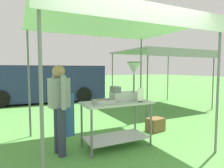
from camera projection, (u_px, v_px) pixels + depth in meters
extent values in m
plane|color=#519342|center=(59.00, 106.00, 8.15)|extent=(70.00, 70.00, 0.00)
cylinder|color=slate|center=(41.00, 99.00, 2.20)|extent=(0.04, 0.04, 2.39)
cylinder|color=slate|center=(218.00, 88.00, 3.51)|extent=(0.04, 0.04, 2.39)
cylinder|color=slate|center=(29.00, 84.00, 4.37)|extent=(0.04, 0.04, 2.39)
cylinder|color=slate|center=(141.00, 81.00, 5.69)|extent=(0.04, 0.04, 2.39)
cube|color=white|center=(113.00, 24.00, 3.85)|extent=(3.21, 2.63, 0.05)
cube|color=white|center=(155.00, 15.00, 2.69)|extent=(3.21, 0.02, 0.24)
cube|color=#B7B7BC|center=(116.00, 103.00, 3.83)|extent=(1.35, 0.67, 0.04)
cube|color=#B7B7BC|center=(116.00, 137.00, 3.89)|extent=(1.24, 0.62, 0.02)
cylinder|color=slate|center=(92.00, 134.00, 3.34)|extent=(0.04, 0.04, 0.86)
cylinder|color=slate|center=(151.00, 125.00, 3.89)|extent=(0.04, 0.04, 0.86)
cylinder|color=slate|center=(82.00, 125.00, 3.85)|extent=(0.04, 0.04, 0.86)
cylinder|color=slate|center=(135.00, 118.00, 4.40)|extent=(0.04, 0.04, 0.86)
cube|color=#B7B7BC|center=(104.00, 103.00, 3.66)|extent=(0.40, 0.27, 0.01)
cube|color=#B7B7BC|center=(107.00, 102.00, 3.55)|extent=(0.40, 0.01, 0.06)
cube|color=#B7B7BC|center=(102.00, 100.00, 3.77)|extent=(0.40, 0.01, 0.06)
cube|color=#B7B7BC|center=(95.00, 102.00, 3.58)|extent=(0.01, 0.27, 0.06)
cube|color=#B7B7BC|center=(114.00, 100.00, 3.75)|extent=(0.01, 0.27, 0.06)
torus|color=gold|center=(101.00, 103.00, 3.58)|extent=(0.12, 0.12, 0.03)
torus|color=gold|center=(109.00, 102.00, 3.72)|extent=(0.11, 0.11, 0.03)
torus|color=gold|center=(106.00, 102.00, 3.68)|extent=(0.12, 0.12, 0.03)
torus|color=gold|center=(100.00, 102.00, 3.68)|extent=(0.10, 0.10, 0.03)
torus|color=gold|center=(97.00, 103.00, 3.61)|extent=(0.11, 0.11, 0.03)
torus|color=gold|center=(103.00, 101.00, 3.74)|extent=(0.11, 0.11, 0.03)
torus|color=gold|center=(113.00, 101.00, 3.65)|extent=(0.11, 0.11, 0.03)
torus|color=gold|center=(110.00, 102.00, 3.64)|extent=(0.11, 0.11, 0.03)
cube|color=#B7B7BC|center=(125.00, 96.00, 3.97)|extent=(0.56, 0.28, 0.18)
cube|color=slate|center=(115.00, 89.00, 3.87)|extent=(0.14, 0.22, 0.12)
cylinder|color=slate|center=(134.00, 83.00, 4.04)|extent=(0.04, 0.04, 0.35)
cone|color=#B7B7BC|center=(134.00, 69.00, 4.02)|extent=(0.27, 0.27, 0.24)
cylinder|color=slate|center=(134.00, 62.00, 4.01)|extent=(0.28, 0.28, 0.02)
cube|color=black|center=(140.00, 102.00, 3.81)|extent=(0.08, 0.05, 0.02)
cube|color=white|center=(141.00, 95.00, 3.80)|extent=(0.13, 0.02, 0.26)
cylinder|color=#2D3347|center=(58.00, 130.00, 3.59)|extent=(0.14, 0.14, 0.86)
cylinder|color=#2D3347|center=(62.00, 132.00, 3.42)|extent=(0.14, 0.14, 0.86)
cube|color=gray|center=(59.00, 93.00, 3.45)|extent=(0.37, 0.27, 0.52)
cube|color=#335BA3|center=(66.00, 116.00, 3.55)|extent=(0.32, 0.07, 0.80)
cylinder|color=gray|center=(55.00, 90.00, 3.63)|extent=(0.10, 0.10, 0.58)
cylinder|color=gray|center=(64.00, 93.00, 3.27)|extent=(0.10, 0.10, 0.58)
sphere|color=#A87A56|center=(59.00, 71.00, 3.42)|extent=(0.22, 0.22, 0.22)
cube|color=brown|center=(155.00, 124.00, 4.86)|extent=(0.45, 0.36, 0.32)
cube|color=navy|center=(44.00, 83.00, 9.23)|extent=(5.57, 2.25, 1.60)
cylinder|color=black|center=(1.00, 99.00, 7.77)|extent=(0.69, 0.28, 0.68)
cylinder|color=black|center=(6.00, 94.00, 9.49)|extent=(0.69, 0.28, 0.68)
cylinder|color=black|center=(84.00, 95.00, 9.05)|extent=(0.69, 0.28, 0.68)
cylinder|color=black|center=(76.00, 91.00, 10.77)|extent=(0.69, 0.28, 0.68)
cylinder|color=slate|center=(147.00, 84.00, 6.07)|extent=(0.04, 0.04, 2.17)
cylinder|color=slate|center=(213.00, 81.00, 7.40)|extent=(0.04, 0.04, 2.17)
cylinder|color=slate|center=(112.00, 80.00, 8.29)|extent=(0.04, 0.04, 2.17)
cylinder|color=slate|center=(168.00, 78.00, 9.62)|extent=(0.04, 0.04, 2.17)
cube|color=#939399|center=(160.00, 52.00, 7.76)|extent=(3.24, 2.67, 0.05)
cube|color=#939399|center=(186.00, 53.00, 6.58)|extent=(3.24, 0.02, 0.24)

